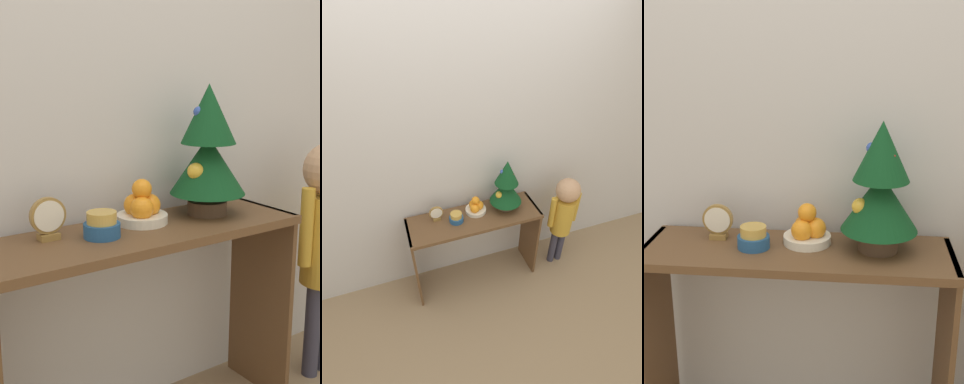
{
  "view_description": "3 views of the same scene",
  "coord_description": "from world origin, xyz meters",
  "views": [
    {
      "loc": [
        -0.89,
        -1.23,
        1.27
      ],
      "look_at": [
        0.05,
        0.15,
        0.88
      ],
      "focal_mm": 50.0,
      "sensor_mm": 36.0,
      "label": 1
    },
    {
      "loc": [
        -0.55,
        -1.58,
        2.42
      ],
      "look_at": [
        0.08,
        0.21,
        0.98
      ],
      "focal_mm": 28.0,
      "sensor_mm": 36.0,
      "label": 2
    },
    {
      "loc": [
        0.22,
        -1.55,
        1.52
      ],
      "look_at": [
        0.03,
        0.2,
        0.96
      ],
      "focal_mm": 50.0,
      "sensor_mm": 36.0,
      "label": 3
    }
  ],
  "objects": [
    {
      "name": "ground_plane",
      "position": [
        0.0,
        0.0,
        0.0
      ],
      "size": [
        12.0,
        12.0,
        0.0
      ],
      "primitive_type": "plane",
      "color": "#997F60"
    },
    {
      "name": "mini_tree",
      "position": [
        0.29,
        0.21,
        0.99
      ],
      "size": [
        0.27,
        0.27,
        0.46
      ],
      "color": "#4C3828",
      "rests_on": "console_table"
    },
    {
      "name": "desk_clock",
      "position": [
        -0.3,
        0.25,
        0.82
      ],
      "size": [
        0.11,
        0.04,
        0.13
      ],
      "color": "olive",
      "rests_on": "console_table"
    },
    {
      "name": "console_table",
      "position": [
        0.0,
        0.18,
        0.58
      ],
      "size": [
        1.11,
        0.35,
        0.76
      ],
      "color": "brown",
      "rests_on": "ground_plane"
    },
    {
      "name": "singing_bowl",
      "position": [
        -0.15,
        0.18,
        0.8
      ],
      "size": [
        0.11,
        0.11,
        0.08
      ],
      "color": "#235189",
      "rests_on": "console_table"
    },
    {
      "name": "back_wall",
      "position": [
        0.0,
        0.4,
        1.25
      ],
      "size": [
        7.0,
        0.05,
        2.5
      ],
      "primitive_type": "cube",
      "color": "silver",
      "rests_on": "ground_plane"
    },
    {
      "name": "child_figure",
      "position": [
        0.82,
        0.1,
        0.65
      ],
      "size": [
        0.29,
        0.21,
        0.99
      ],
      "color": "#38384C",
      "rests_on": "ground_plane"
    },
    {
      "name": "fruit_bowl",
      "position": [
        0.03,
        0.24,
        0.81
      ],
      "size": [
        0.17,
        0.17,
        0.15
      ],
      "color": "silver",
      "rests_on": "console_table"
    }
  ]
}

